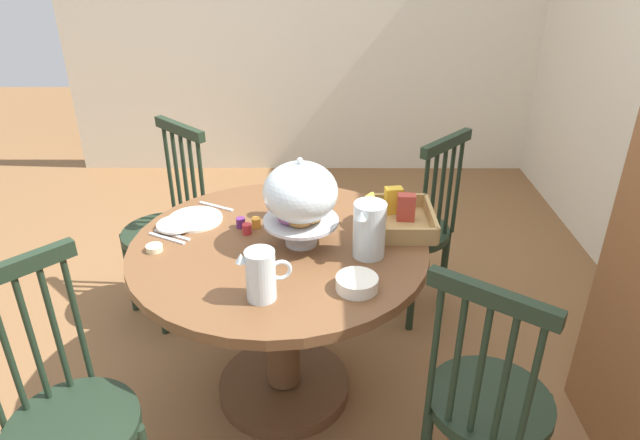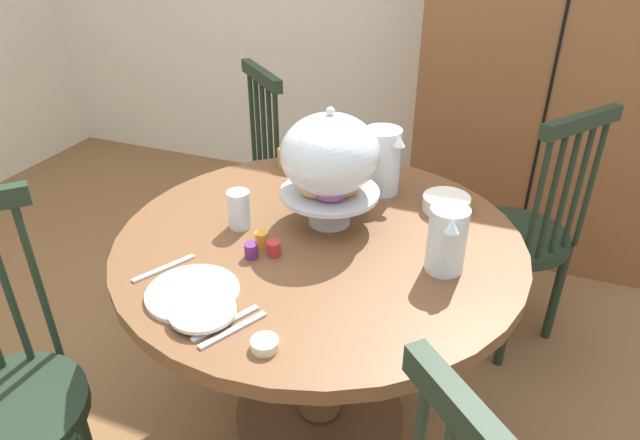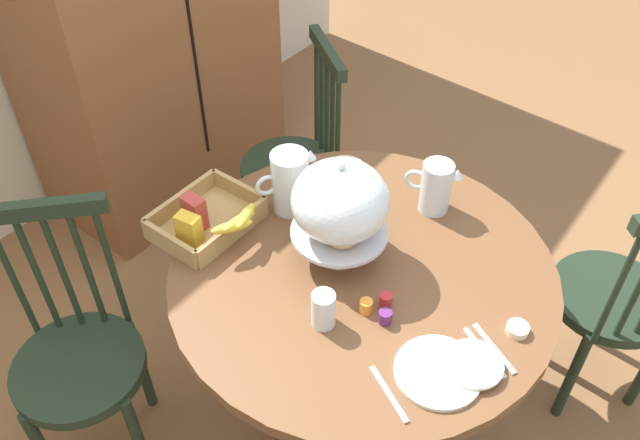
% 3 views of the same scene
% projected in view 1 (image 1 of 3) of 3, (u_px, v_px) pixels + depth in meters
% --- Properties ---
extents(ground_plane, '(10.00, 10.00, 0.00)m').
position_uv_depth(ground_plane, '(286.00, 370.00, 2.59)').
color(ground_plane, brown).
extents(wall_left, '(0.06, 4.32, 2.60)m').
position_uv_depth(wall_left, '(350.00, 1.00, 4.14)').
color(wall_left, silver).
rests_on(wall_left, ground_plane).
extents(dining_table, '(1.12, 1.12, 0.74)m').
position_uv_depth(dining_table, '(282.00, 294.00, 2.24)').
color(dining_table, brown).
rests_on(dining_table, ground_plane).
extents(windsor_chair_near_window, '(0.46, 0.46, 0.97)m').
position_uv_depth(windsor_chair_near_window, '(487.00, 406.00, 1.80)').
color(windsor_chair_near_window, '#1E2D1E').
rests_on(windsor_chair_near_window, ground_plane).
extents(windsor_chair_by_cabinet, '(0.47, 0.47, 0.97)m').
position_uv_depth(windsor_chair_by_cabinet, '(413.00, 232.00, 2.81)').
color(windsor_chair_by_cabinet, '#1E2D1E').
rests_on(windsor_chair_by_cabinet, ground_plane).
extents(windsor_chair_facing_door, '(0.47, 0.47, 0.97)m').
position_uv_depth(windsor_chair_facing_door, '(168.00, 232.00, 2.81)').
color(windsor_chair_facing_door, '#1E2D1E').
rests_on(windsor_chair_facing_door, ground_plane).
extents(windsor_chair_far_side, '(0.47, 0.47, 0.97)m').
position_uv_depth(windsor_chair_far_side, '(69.00, 423.00, 1.74)').
color(windsor_chair_far_side, '#1E2D1E').
rests_on(windsor_chair_far_side, ground_plane).
extents(pastry_stand_with_dome, '(0.28, 0.28, 0.34)m').
position_uv_depth(pastry_stand_with_dome, '(300.00, 196.00, 2.04)').
color(pastry_stand_with_dome, silver).
rests_on(pastry_stand_with_dome, dining_table).
extents(orange_juice_pitcher, '(0.18, 0.12, 0.21)m').
position_uv_depth(orange_juice_pitcher, '(369.00, 232.00, 2.02)').
color(orange_juice_pitcher, silver).
rests_on(orange_juice_pitcher, dining_table).
extents(milk_pitcher, '(0.10, 0.18, 0.17)m').
position_uv_depth(milk_pitcher, '(261.00, 277.00, 1.79)').
color(milk_pitcher, silver).
rests_on(milk_pitcher, dining_table).
extents(cereal_basket, '(0.32, 0.30, 0.12)m').
position_uv_depth(cereal_basket, '(398.00, 215.00, 2.25)').
color(cereal_basket, tan).
rests_on(cereal_basket, dining_table).
extents(china_plate_large, '(0.22, 0.22, 0.01)m').
position_uv_depth(china_plate_large, '(195.00, 219.00, 2.30)').
color(china_plate_large, white).
rests_on(china_plate_large, dining_table).
extents(china_plate_small, '(0.15, 0.15, 0.01)m').
position_uv_depth(china_plate_small, '(176.00, 224.00, 2.23)').
color(china_plate_small, white).
rests_on(china_plate_small, china_plate_large).
extents(cereal_bowl, '(0.14, 0.14, 0.04)m').
position_uv_depth(cereal_bowl, '(357.00, 283.00, 1.86)').
color(cereal_bowl, white).
rests_on(cereal_bowl, dining_table).
extents(drinking_glass, '(0.06, 0.06, 0.11)m').
position_uv_depth(drinking_glass, '(275.00, 204.00, 2.31)').
color(drinking_glass, silver).
rests_on(drinking_glass, dining_table).
extents(butter_dish, '(0.06, 0.06, 0.02)m').
position_uv_depth(butter_dish, '(154.00, 248.00, 2.08)').
color(butter_dish, beige).
rests_on(butter_dish, dining_table).
extents(jam_jar_strawberry, '(0.04, 0.04, 0.04)m').
position_uv_depth(jam_jar_strawberry, '(247.00, 229.00, 2.19)').
color(jam_jar_strawberry, '#B7282D').
rests_on(jam_jar_strawberry, dining_table).
extents(jam_jar_apricot, '(0.04, 0.04, 0.04)m').
position_uv_depth(jam_jar_apricot, '(256.00, 223.00, 2.24)').
color(jam_jar_apricot, orange).
rests_on(jam_jar_apricot, dining_table).
extents(jam_jar_grape, '(0.04, 0.04, 0.04)m').
position_uv_depth(jam_jar_grape, '(241.00, 222.00, 2.24)').
color(jam_jar_grape, '#5B2366').
rests_on(jam_jar_grape, dining_table).
extents(table_knife, '(0.09, 0.16, 0.01)m').
position_uv_depth(table_knife, '(172.00, 235.00, 2.19)').
color(table_knife, silver).
rests_on(table_knife, dining_table).
extents(dinner_fork, '(0.09, 0.16, 0.01)m').
position_uv_depth(dinner_fork, '(167.00, 238.00, 2.16)').
color(dinner_fork, silver).
rests_on(dinner_fork, dining_table).
extents(soup_spoon, '(0.09, 0.16, 0.01)m').
position_uv_depth(soup_spoon, '(216.00, 206.00, 2.41)').
color(soup_spoon, silver).
rests_on(soup_spoon, dining_table).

